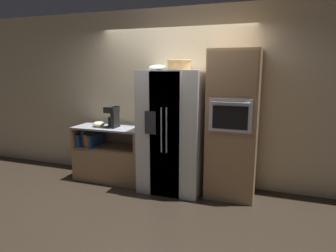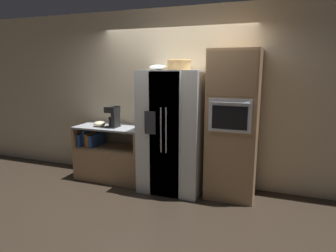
# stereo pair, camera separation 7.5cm
# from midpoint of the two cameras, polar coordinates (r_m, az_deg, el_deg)

# --- Properties ---
(ground_plane) EXTENTS (20.00, 20.00, 0.00)m
(ground_plane) POSITION_cam_midpoint_polar(r_m,az_deg,el_deg) (4.82, -0.89, -11.76)
(ground_plane) COLOR black
(wall_back) EXTENTS (12.00, 0.06, 2.80)m
(wall_back) POSITION_cam_midpoint_polar(r_m,az_deg,el_deg) (4.92, 1.00, 5.55)
(wall_back) COLOR beige
(wall_back) RESTS_ON ground_plane
(counter_left) EXTENTS (1.18, 0.64, 0.91)m
(counter_left) POSITION_cam_midpoint_polar(r_m,az_deg,el_deg) (5.24, -11.12, -6.20)
(counter_left) COLOR #A87F56
(counter_left) RESTS_ON ground_plane
(refrigerator) EXTENTS (0.93, 0.81, 1.84)m
(refrigerator) POSITION_cam_midpoint_polar(r_m,az_deg,el_deg) (4.56, 0.51, -0.98)
(refrigerator) COLOR silver
(refrigerator) RESTS_ON ground_plane
(wall_oven) EXTENTS (0.69, 0.70, 2.12)m
(wall_oven) POSITION_cam_midpoint_polar(r_m,az_deg,el_deg) (4.40, 11.80, 0.26)
(wall_oven) COLOR #A87F56
(wall_oven) RESTS_ON ground_plane
(wicker_basket) EXTENTS (0.36, 0.36, 0.15)m
(wicker_basket) POSITION_cam_midpoint_polar(r_m,az_deg,el_deg) (4.44, 1.56, 11.68)
(wicker_basket) COLOR tan
(wicker_basket) RESTS_ON refrigerator
(fruit_bowl) EXTENTS (0.26, 0.26, 0.07)m
(fruit_bowl) POSITION_cam_midpoint_polar(r_m,az_deg,el_deg) (4.52, -2.43, 11.11)
(fruit_bowl) COLOR white
(fruit_bowl) RESTS_ON refrigerator
(bottle_tall) EXTENTS (0.06, 0.06, 0.29)m
(bottle_tall) POSITION_cam_midpoint_polar(r_m,az_deg,el_deg) (5.11, -9.98, 1.44)
(bottle_tall) COLOR brown
(bottle_tall) RESTS_ON counter_left
(mixing_bowl) EXTENTS (0.20, 0.20, 0.09)m
(mixing_bowl) POSITION_cam_midpoint_polar(r_m,az_deg,el_deg) (5.10, -13.48, 0.37)
(mixing_bowl) COLOR beige
(mixing_bowl) RESTS_ON counter_left
(coffee_maker) EXTENTS (0.18, 0.22, 0.34)m
(coffee_maker) POSITION_cam_midpoint_polar(r_m,az_deg,el_deg) (4.96, -10.87, 1.89)
(coffee_maker) COLOR black
(coffee_maker) RESTS_ON counter_left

